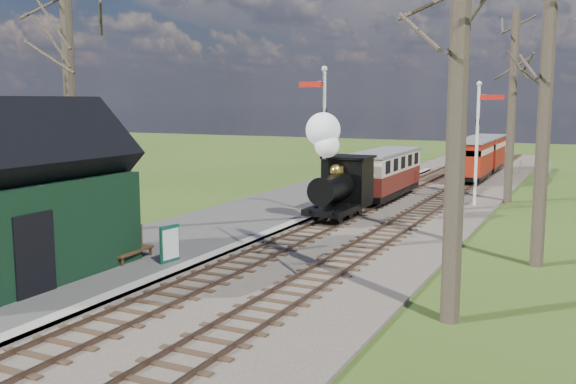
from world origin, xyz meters
name	(u,v)px	position (x,y,z in m)	size (l,w,h in m)	color
ground	(21,370)	(0.00, 0.00, 0.00)	(140.00, 140.00, 0.00)	#37541A
distant_hills	(508,293)	(1.40, 64.38, -16.21)	(114.40, 48.00, 22.02)	#385B23
ballast_bed	(410,202)	(1.30, 22.00, 0.05)	(8.00, 60.00, 0.10)	brown
track_near	(384,199)	(0.00, 22.00, 0.10)	(1.60, 60.00, 0.15)	brown
track_far	(437,202)	(2.60, 22.00, 0.10)	(1.60, 60.00, 0.15)	brown
platform	(240,220)	(-3.50, 14.00, 0.10)	(5.00, 44.00, 0.20)	#474442
coping_strip	(291,225)	(-1.20, 14.00, 0.10)	(0.40, 44.00, 0.21)	#B2AD9E
station_shed	(20,201)	(-4.30, 4.00, 2.27)	(3.25, 6.30, 4.78)	black
semaphore_near	(322,132)	(-0.77, 16.00, 3.62)	(1.22, 0.24, 6.22)	silver
semaphore_far	(479,134)	(4.37, 22.00, 3.35)	(1.22, 0.24, 5.72)	silver
bare_trees	(312,89)	(1.33, 10.10, 5.21)	(15.51, 22.39, 12.00)	#382D23
fence_line	(450,164)	(0.30, 36.00, 0.55)	(12.60, 0.08, 1.00)	slate
locomotive	(338,174)	(-0.01, 15.81, 1.96)	(1.69, 3.94, 4.22)	black
coach	(384,172)	(0.00, 21.87, 1.44)	(1.97, 6.75, 2.07)	black
red_carriage_a	(471,160)	(2.60, 30.61, 1.41)	(1.93, 4.78, 2.03)	black
red_carriage_b	(486,153)	(2.60, 36.11, 1.41)	(1.93, 4.78, 2.03)	black
sign_board	(170,244)	(-1.79, 7.02, 0.74)	(0.19, 0.74, 1.08)	#0E4130
bench	(128,245)	(-3.06, 6.72, 0.63)	(0.56, 1.63, 0.92)	#3F2916
person	(31,267)	(-3.17, 3.20, 0.81)	(0.44, 0.29, 1.21)	black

